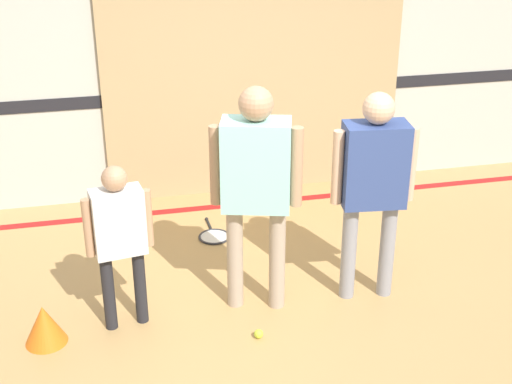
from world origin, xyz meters
The scene contains 11 objects.
ground_plane centered at (0.00, 0.00, 0.00)m, with size 16.00×16.00×0.00m, color tan.
wall_back centered at (0.00, 2.37, 1.60)m, with size 16.00×0.07×3.20m.
wall_panel centered at (0.34, 2.31, 1.04)m, with size 2.95×0.05×2.09m.
floor_stripe centered at (0.00, 1.94, 0.00)m, with size 14.40×0.10×0.01m.
person_instructor centered at (-0.12, 0.20, 1.07)m, with size 0.63×0.39×1.73m.
person_student_left centered at (-1.10, 0.16, 0.78)m, with size 0.47×0.24×1.25m.
person_student_right centered at (0.75, 0.15, 1.01)m, with size 0.62×0.30×1.64m.
racket_spare_on_floor centered at (-0.25, 1.34, 0.01)m, with size 0.30×0.53×0.03m.
tennis_ball_near_instructor centered at (-0.19, -0.22, 0.03)m, with size 0.07×0.07×0.07m, color #CCE038.
tennis_ball_by_spare_racket centered at (-0.06, 1.19, 0.03)m, with size 0.07×0.07×0.07m, color #CCE038.
training_cone centered at (-1.67, 0.06, 0.15)m, with size 0.30×0.30×0.30m.
Camera 1 is at (-1.12, -4.28, 3.08)m, focal length 50.00 mm.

